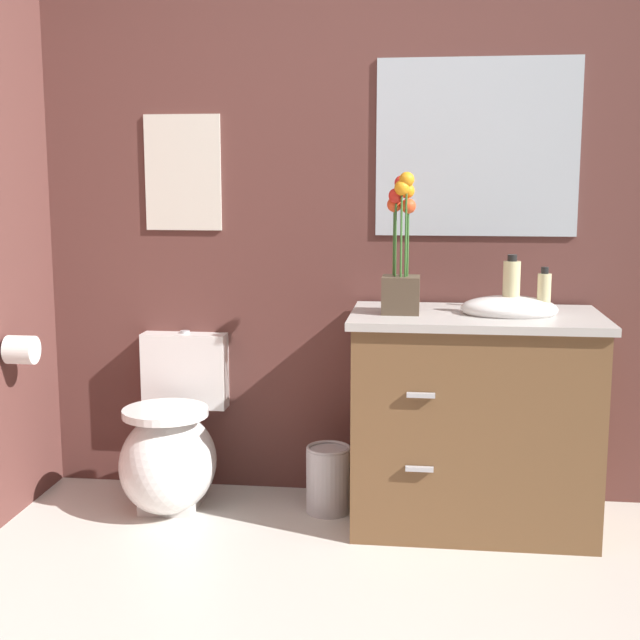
% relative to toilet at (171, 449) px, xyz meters
% --- Properties ---
extents(wall_back, '(4.59, 0.05, 2.50)m').
position_rel_toilet_xyz_m(wall_back, '(1.08, 0.30, 1.01)').
color(wall_back, brown).
rests_on(wall_back, ground_plane).
extents(toilet, '(0.38, 0.59, 0.69)m').
position_rel_toilet_xyz_m(toilet, '(0.00, 0.00, 0.00)').
color(toilet, white).
rests_on(toilet, ground_plane).
extents(vanity_cabinet, '(0.94, 0.56, 1.01)m').
position_rel_toilet_xyz_m(vanity_cabinet, '(1.21, -0.03, 0.18)').
color(vanity_cabinet, brown).
rests_on(vanity_cabinet, ground_plane).
extents(flower_vase, '(0.14, 0.14, 0.53)m').
position_rel_toilet_xyz_m(flower_vase, '(0.92, -0.05, 0.78)').
color(flower_vase, '#4C3D2D').
rests_on(flower_vase, vanity_cabinet).
extents(soap_bottle, '(0.05, 0.05, 0.18)m').
position_rel_toilet_xyz_m(soap_bottle, '(1.45, -0.04, 0.67)').
color(soap_bottle, beige).
rests_on(soap_bottle, vanity_cabinet).
extents(lotion_bottle, '(0.06, 0.06, 0.22)m').
position_rel_toilet_xyz_m(lotion_bottle, '(1.33, -0.03, 0.69)').
color(lotion_bottle, beige).
rests_on(lotion_bottle, vanity_cabinet).
extents(trash_bin, '(0.18, 0.18, 0.27)m').
position_rel_toilet_xyz_m(trash_bin, '(0.64, 0.02, -0.11)').
color(trash_bin, '#B7B7BC').
rests_on(trash_bin, ground_plane).
extents(wall_poster, '(0.32, 0.01, 0.48)m').
position_rel_toilet_xyz_m(wall_poster, '(-0.00, 0.27, 1.11)').
color(wall_poster, silver).
extents(wall_mirror, '(0.80, 0.01, 0.70)m').
position_rel_toilet_xyz_m(wall_mirror, '(1.20, 0.27, 1.21)').
color(wall_mirror, '#B2BCC6').
extents(toilet_paper_roll, '(0.11, 0.11, 0.11)m').
position_rel_toilet_xyz_m(toilet_paper_roll, '(-0.52, -0.20, 0.44)').
color(toilet_paper_roll, white).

